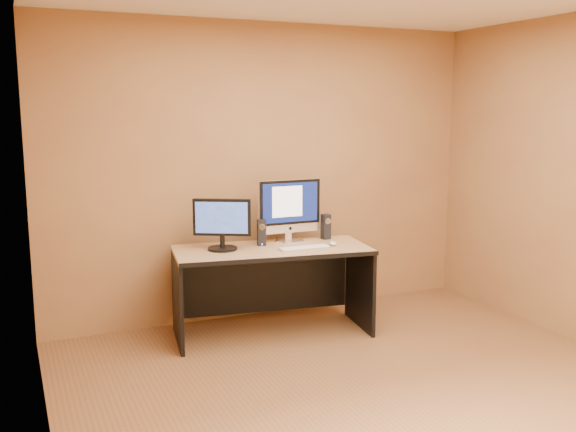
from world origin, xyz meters
The scene contains 11 objects.
floor centered at (0.00, 0.00, 0.00)m, with size 4.00×4.00×0.00m, color brown.
walls centered at (0.00, 0.00, 1.30)m, with size 4.00×4.00×2.60m, color olive, non-canonical shape.
desk centered at (-0.18, 1.44, 0.37)m, with size 1.58×0.69×0.73m, color tan, non-canonical shape.
imac centered at (0.06, 1.62, 1.00)m, with size 0.56×0.21×0.54m, color silver, non-canonical shape.
second_monitor centered at (-0.58, 1.54, 0.94)m, with size 0.47×0.24×0.42m, color black, non-canonical shape.
speaker_left centered at (-0.22, 1.57, 0.84)m, with size 0.07×0.07×0.22m, color black, non-canonical shape.
speaker_right centered at (0.39, 1.59, 0.84)m, with size 0.07×0.07×0.22m, color black, non-canonical shape.
keyboard centered at (0.05, 1.31, 0.74)m, with size 0.43×0.11×0.02m, color silver.
mouse centered at (0.32, 1.33, 0.75)m, with size 0.06×0.10×0.04m, color silver.
cable_a centered at (0.14, 1.72, 0.74)m, with size 0.01×0.01×0.22m, color black.
cable_b centered at (-0.03, 1.72, 0.74)m, with size 0.01×0.01×0.18m, color black.
Camera 1 is at (-2.14, -3.29, 1.87)m, focal length 40.00 mm.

